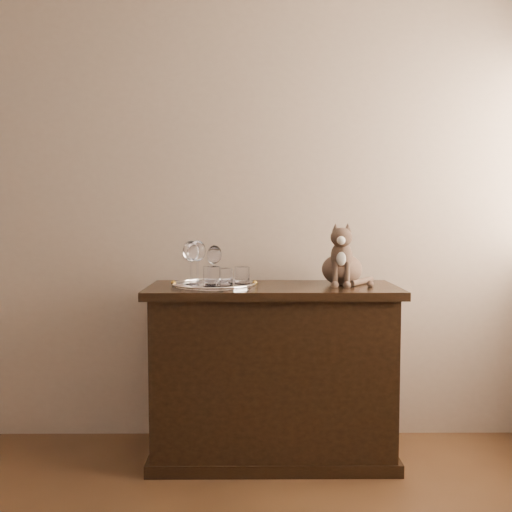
{
  "coord_description": "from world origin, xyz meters",
  "views": [
    {
      "loc": [
        0.5,
        -0.79,
        1.19
      ],
      "look_at": [
        0.52,
        1.95,
        0.99
      ],
      "focal_mm": 40.0,
      "sensor_mm": 36.0,
      "label": 1
    }
  ],
  "objects_px": {
    "tumbler_b": "(212,277)",
    "tumbler_c": "(242,275)",
    "tumbler_a": "(225,277)",
    "sideboard": "(272,372)",
    "wine_glass_d": "(215,265)",
    "wine_glass_b": "(213,265)",
    "wine_glass_a": "(198,262)",
    "wine_glass_c": "(191,263)",
    "cat": "(342,254)",
    "tray": "(214,286)"
  },
  "relations": [
    {
      "from": "tumbler_b",
      "to": "tumbler_c",
      "type": "relative_size",
      "value": 1.13
    },
    {
      "from": "tumbler_a",
      "to": "sideboard",
      "type": "bearing_deg",
      "value": 15.51
    },
    {
      "from": "sideboard",
      "to": "tumbler_a",
      "type": "distance_m",
      "value": 0.53
    },
    {
      "from": "wine_glass_d",
      "to": "tumbler_b",
      "type": "distance_m",
      "value": 0.12
    },
    {
      "from": "wine_glass_b",
      "to": "wine_glass_a",
      "type": "bearing_deg",
      "value": -146.31
    },
    {
      "from": "tumbler_a",
      "to": "wine_glass_c",
      "type": "bearing_deg",
      "value": 163.38
    },
    {
      "from": "wine_glass_b",
      "to": "cat",
      "type": "bearing_deg",
      "value": -1.62
    },
    {
      "from": "tumbler_a",
      "to": "tumbler_c",
      "type": "xyz_separation_m",
      "value": [
        0.08,
        0.08,
        -0.0
      ]
    },
    {
      "from": "wine_glass_a",
      "to": "wine_glass_d",
      "type": "distance_m",
      "value": 0.08
    },
    {
      "from": "tumbler_c",
      "to": "cat",
      "type": "relative_size",
      "value": 0.27
    },
    {
      "from": "wine_glass_a",
      "to": "wine_glass_b",
      "type": "height_order",
      "value": "wine_glass_a"
    },
    {
      "from": "cat",
      "to": "wine_glass_a",
      "type": "bearing_deg",
      "value": -166.59
    },
    {
      "from": "wine_glass_b",
      "to": "sideboard",
      "type": "bearing_deg",
      "value": -12.64
    },
    {
      "from": "tray",
      "to": "wine_glass_c",
      "type": "height_order",
      "value": "wine_glass_c"
    },
    {
      "from": "sideboard",
      "to": "wine_glass_b",
      "type": "distance_m",
      "value": 0.6
    },
    {
      "from": "wine_glass_b",
      "to": "tray",
      "type": "bearing_deg",
      "value": -83.78
    },
    {
      "from": "wine_glass_a",
      "to": "tumbler_b",
      "type": "height_order",
      "value": "wine_glass_a"
    },
    {
      "from": "tumbler_c",
      "to": "wine_glass_d",
      "type": "bearing_deg",
      "value": -179.99
    },
    {
      "from": "sideboard",
      "to": "wine_glass_b",
      "type": "bearing_deg",
      "value": 167.36
    },
    {
      "from": "wine_glass_a",
      "to": "wine_glass_d",
      "type": "height_order",
      "value": "wine_glass_a"
    },
    {
      "from": "tumbler_b",
      "to": "wine_glass_d",
      "type": "bearing_deg",
      "value": 87.5
    },
    {
      "from": "sideboard",
      "to": "wine_glass_c",
      "type": "bearing_deg",
      "value": -177.94
    },
    {
      "from": "tumbler_a",
      "to": "cat",
      "type": "bearing_deg",
      "value": 10.98
    },
    {
      "from": "cat",
      "to": "sideboard",
      "type": "bearing_deg",
      "value": -161.2
    },
    {
      "from": "wine_glass_d",
      "to": "tumbler_a",
      "type": "distance_m",
      "value": 0.11
    },
    {
      "from": "wine_glass_a",
      "to": "wine_glass_b",
      "type": "distance_m",
      "value": 0.09
    },
    {
      "from": "tumbler_a",
      "to": "tumbler_c",
      "type": "relative_size",
      "value": 1.0
    },
    {
      "from": "wine_glass_c",
      "to": "wine_glass_b",
      "type": "bearing_deg",
      "value": 38.1
    },
    {
      "from": "wine_glass_b",
      "to": "wine_glass_d",
      "type": "height_order",
      "value": "wine_glass_d"
    },
    {
      "from": "tumbler_b",
      "to": "cat",
      "type": "distance_m",
      "value": 0.65
    },
    {
      "from": "wine_glass_c",
      "to": "wine_glass_d",
      "type": "distance_m",
      "value": 0.11
    },
    {
      "from": "tray",
      "to": "cat",
      "type": "height_order",
      "value": "cat"
    },
    {
      "from": "wine_glass_d",
      "to": "tumbler_c",
      "type": "distance_m",
      "value": 0.14
    },
    {
      "from": "tray",
      "to": "wine_glass_b",
      "type": "xyz_separation_m",
      "value": [
        -0.01,
        0.09,
        0.09
      ]
    },
    {
      "from": "tumbler_c",
      "to": "cat",
      "type": "height_order",
      "value": "cat"
    },
    {
      "from": "wine_glass_b",
      "to": "tumbler_c",
      "type": "height_order",
      "value": "wine_glass_b"
    },
    {
      "from": "wine_glass_c",
      "to": "tumbler_c",
      "type": "xyz_separation_m",
      "value": [
        0.24,
        0.03,
        -0.06
      ]
    },
    {
      "from": "tumbler_b",
      "to": "cat",
      "type": "bearing_deg",
      "value": 12.56
    },
    {
      "from": "tray",
      "to": "wine_glass_c",
      "type": "bearing_deg",
      "value": 176.07
    },
    {
      "from": "tray",
      "to": "tumbler_b",
      "type": "xyz_separation_m",
      "value": [
        -0.0,
        -0.07,
        0.05
      ]
    },
    {
      "from": "wine_glass_c",
      "to": "tumbler_a",
      "type": "xyz_separation_m",
      "value": [
        0.16,
        -0.05,
        -0.06
      ]
    },
    {
      "from": "wine_glass_c",
      "to": "cat",
      "type": "bearing_deg",
      "value": 4.78
    },
    {
      "from": "wine_glass_a",
      "to": "tumbler_a",
      "type": "height_order",
      "value": "wine_glass_a"
    },
    {
      "from": "wine_glass_b",
      "to": "wine_glass_d",
      "type": "relative_size",
      "value": 0.93
    },
    {
      "from": "sideboard",
      "to": "wine_glass_d",
      "type": "distance_m",
      "value": 0.6
    },
    {
      "from": "sideboard",
      "to": "wine_glass_a",
      "type": "distance_m",
      "value": 0.65
    },
    {
      "from": "sideboard",
      "to": "cat",
      "type": "height_order",
      "value": "cat"
    },
    {
      "from": "tray",
      "to": "wine_glass_b",
      "type": "relative_size",
      "value": 2.28
    },
    {
      "from": "tumbler_c",
      "to": "tumbler_b",
      "type": "bearing_deg",
      "value": -142.46
    },
    {
      "from": "wine_glass_a",
      "to": "cat",
      "type": "relative_size",
      "value": 0.69
    }
  ]
}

